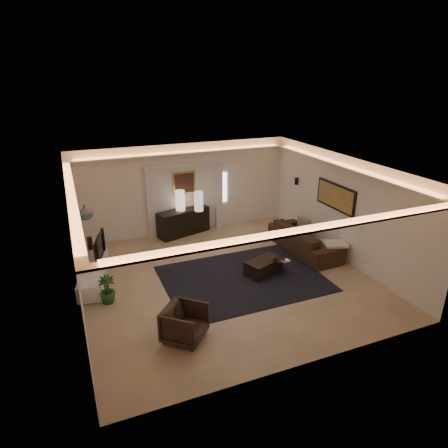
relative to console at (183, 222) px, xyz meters
name	(u,v)px	position (x,y,z in m)	size (l,w,h in m)	color
floor	(226,278)	(0.14, -3.25, -0.40)	(7.00, 7.00, 0.00)	#D2AC84
ceiling	(226,168)	(0.14, -3.25, 2.50)	(7.00, 7.00, 0.00)	white
wall_back	(184,189)	(0.14, 0.25, 1.05)	(7.00, 7.00, 0.00)	white
wall_front	(305,297)	(0.14, -6.75, 1.05)	(7.00, 7.00, 0.00)	white
wall_left	(75,249)	(-3.36, -3.25, 1.05)	(7.00, 7.00, 0.00)	white
wall_right	(342,208)	(3.64, -3.25, 1.05)	(7.00, 7.00, 0.00)	white
cove_soffit	(226,179)	(0.14, -3.25, 2.22)	(7.00, 7.00, 0.04)	silver
daylight_slit	(223,187)	(1.49, 0.23, 0.95)	(0.25, 0.03, 1.00)	white
area_rug	(243,278)	(0.54, -3.45, -0.39)	(4.00, 3.00, 0.01)	black
pilaster_left	(150,204)	(-1.01, 0.15, 0.70)	(0.22, 0.20, 2.20)	silver
pilaster_right	(219,196)	(1.29, 0.15, 0.70)	(0.22, 0.20, 2.20)	silver
alcove_header	(184,165)	(0.14, 0.15, 1.85)	(2.52, 0.20, 0.12)	silver
painting_frame	(184,183)	(0.14, 0.22, 1.25)	(0.74, 0.04, 0.74)	tan
painting_canvas	(184,183)	(0.14, 0.19, 1.25)	(0.62, 0.02, 0.62)	#4C2D1E
art_panel_frame	(336,197)	(3.61, -2.95, 1.30)	(0.04, 1.64, 0.74)	black
art_panel_gold	(335,197)	(3.58, -2.95, 1.30)	(0.02, 1.50, 0.62)	tan
wall_sconce	(297,181)	(3.52, -1.05, 1.28)	(0.12, 0.12, 0.22)	black
wall_niche	(73,218)	(-3.30, -1.85, 1.25)	(0.10, 0.55, 0.04)	silver
console	(183,222)	(0.00, 0.00, 0.00)	(1.72, 0.54, 0.86)	black
lamp_left	(180,202)	(-0.08, 0.00, 0.69)	(0.29, 0.29, 0.65)	white
lamp_right	(199,203)	(0.45, -0.27, 0.69)	(0.28, 0.28, 0.63)	beige
media_ledge	(94,274)	(-3.01, -2.16, -0.18)	(0.54, 2.17, 0.41)	white
tv	(96,246)	(-2.86, -1.71, 0.37)	(0.14, 1.10, 0.63)	black
figurine	(90,242)	(-2.97, -1.08, 0.24)	(0.13, 0.13, 0.37)	#34261A
ginger_jar	(85,212)	(-3.01, -2.10, 1.45)	(0.35, 0.35, 0.36)	#425C70
plant	(107,290)	(-2.81, -3.27, -0.07)	(0.37, 0.37, 0.66)	#29521B
sofa	(304,239)	(2.91, -2.61, -0.03)	(0.99, 2.54, 0.74)	black
throw_blanket	(335,244)	(3.29, -3.54, 0.15)	(0.61, 0.50, 0.07)	#F7DCBE
throw_pillow	(304,224)	(3.29, -1.97, 0.15)	(0.13, 0.42, 0.42)	tan
coffee_table	(264,266)	(1.16, -3.39, -0.20)	(0.97, 0.53, 0.36)	black
bowl	(279,260)	(1.45, -3.66, 0.05)	(0.30, 0.30, 0.07)	black
magazine	(285,260)	(1.65, -3.66, 0.02)	(0.22, 0.16, 0.03)	white
armchair	(185,323)	(-1.55, -5.22, -0.04)	(0.76, 0.79, 0.71)	#32281E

